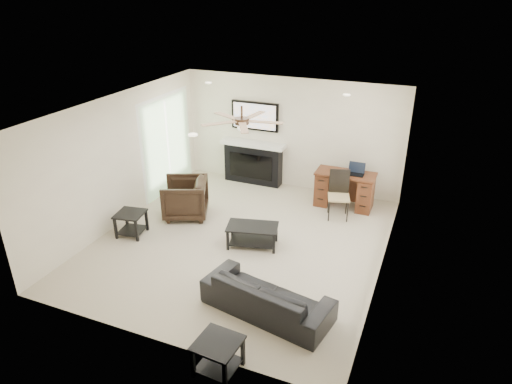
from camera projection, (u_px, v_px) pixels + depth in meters
room_shell at (252, 155)px, 7.67m from camera, size 5.50×5.54×2.52m
sofa at (267, 296)px, 6.49m from camera, size 1.99×1.08×0.55m
armchair at (185, 198)px, 9.14m from camera, size 1.13×1.11×0.79m
coffee_table at (252, 236)px, 8.17m from camera, size 0.99×0.70×0.40m
end_table_near at (218, 356)px, 5.51m from camera, size 0.56×0.56×0.45m
end_table_left at (131, 224)px, 8.52m from camera, size 0.57×0.57×0.45m
fireplace_unit at (253, 144)px, 10.44m from camera, size 1.52×0.34×1.91m
desk at (344, 190)px, 9.53m from camera, size 1.22×0.56×0.76m
desk_chair at (339, 196)px, 9.03m from camera, size 0.52×0.54×0.97m
laptop at (356, 170)px, 9.24m from camera, size 0.33×0.24×0.23m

